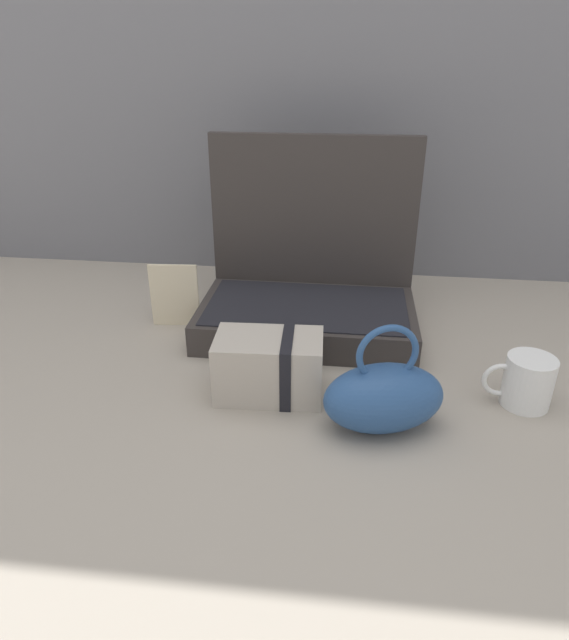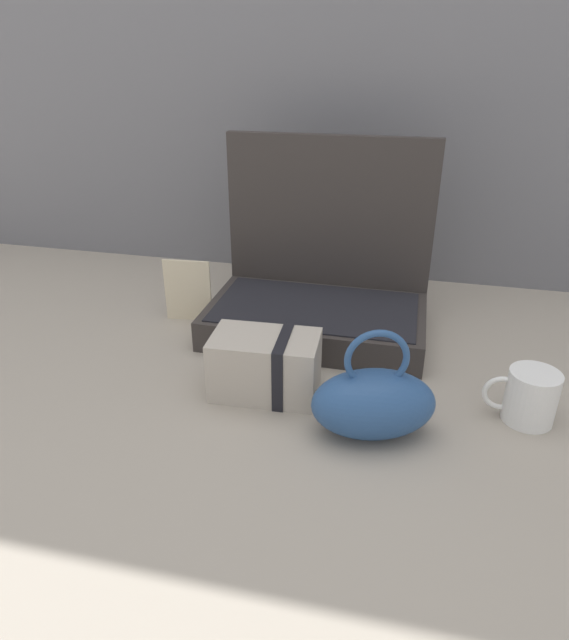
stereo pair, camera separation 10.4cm
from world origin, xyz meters
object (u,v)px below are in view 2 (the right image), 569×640
teal_pouch_handbag (373,402)px  coffee_mug (529,397)px  info_card_left (188,291)px  cream_toiletry_bag (267,365)px  open_suitcase (320,288)px

teal_pouch_handbag → coffee_mug: bearing=21.2°
teal_pouch_handbag → info_card_left: bearing=143.9°
coffee_mug → cream_toiletry_bag: bearing=-177.4°
teal_pouch_handbag → coffee_mug: teal_pouch_handbag is taller
open_suitcase → coffee_mug: (0.41, -0.28, -0.05)m
open_suitcase → coffee_mug: bearing=-33.9°
cream_toiletry_bag → coffee_mug: 0.46m
open_suitcase → info_card_left: size_ratio=3.22×
coffee_mug → info_card_left: (-0.71, 0.23, 0.03)m
cream_toiletry_bag → info_card_left: bearing=135.3°
coffee_mug → info_card_left: size_ratio=0.84×
cream_toiletry_bag → coffee_mug: size_ratio=1.62×
coffee_mug → info_card_left: info_card_left is taller
open_suitcase → coffee_mug: open_suitcase is taller
open_suitcase → teal_pouch_handbag: bearing=-67.5°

